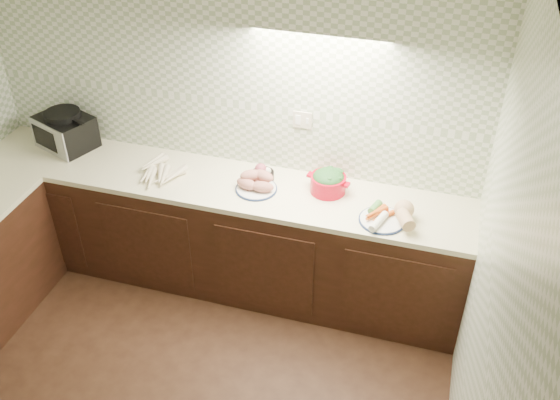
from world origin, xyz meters
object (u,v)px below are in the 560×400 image
(toaster_oven, at_px, (65,130))
(dutch_oven, at_px, (328,181))
(sweet_potato_plate, at_px, (256,183))
(parsnip_pile, at_px, (162,175))
(onion_bowl, at_px, (263,173))
(veg_plate, at_px, (392,213))

(toaster_oven, bearing_deg, dutch_oven, 20.37)
(sweet_potato_plate, bearing_deg, parsnip_pile, -174.34)
(onion_bowl, height_order, veg_plate, veg_plate)
(sweet_potato_plate, bearing_deg, toaster_oven, 174.73)
(onion_bowl, bearing_deg, parsnip_pile, -163.86)
(onion_bowl, bearing_deg, toaster_oven, 179.49)
(toaster_oven, distance_m, sweet_potato_plate, 1.57)
(veg_plate, bearing_deg, onion_bowl, 167.15)
(parsnip_pile, xyz_separation_m, sweet_potato_plate, (0.68, 0.07, 0.02))
(toaster_oven, distance_m, onion_bowl, 1.57)
(sweet_potato_plate, relative_size, onion_bowl, 1.84)
(parsnip_pile, xyz_separation_m, dutch_oven, (1.16, 0.18, 0.05))
(toaster_oven, height_order, parsnip_pile, toaster_oven)
(onion_bowl, xyz_separation_m, dutch_oven, (0.48, -0.02, 0.04))
(onion_bowl, height_order, dutch_oven, dutch_oven)
(parsnip_pile, height_order, veg_plate, veg_plate)
(dutch_oven, bearing_deg, onion_bowl, -171.41)
(toaster_oven, xyz_separation_m, onion_bowl, (1.57, -0.01, -0.09))
(toaster_oven, xyz_separation_m, dutch_oven, (2.04, -0.03, -0.05))
(onion_bowl, bearing_deg, dutch_oven, -2.30)
(toaster_oven, distance_m, parsnip_pile, 0.92)
(parsnip_pile, height_order, onion_bowl, onion_bowl)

